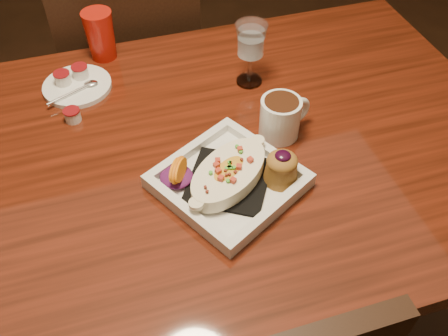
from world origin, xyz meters
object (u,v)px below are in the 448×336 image
object	(u,v)px
goblet	(251,44)
red_tumbler	(100,35)
saucer	(76,84)
plate	(234,176)
coffee_mug	(281,116)
chair_far	(133,76)
table	(175,187)

from	to	relation	value
goblet	red_tumbler	distance (m)	0.38
saucer	goblet	bearing A→B (deg)	-13.99
plate	coffee_mug	xyz separation A→B (m)	(0.14, 0.11, 0.02)
chair_far	saucer	distance (m)	0.45
plate	red_tumbler	world-z (taller)	red_tumbler
coffee_mug	table	bearing A→B (deg)	164.87
table	coffee_mug	world-z (taller)	coffee_mug
plate	coffee_mug	bearing A→B (deg)	10.40
plate	goblet	size ratio (longest dim) A/B	2.11
chair_far	saucer	size ratio (longest dim) A/B	5.78
saucer	red_tumbler	distance (m)	0.15
table	goblet	xyz separation A→B (m)	(0.24, 0.19, 0.20)
saucer	red_tumbler	bearing A→B (deg)	53.14
chair_far	coffee_mug	xyz separation A→B (m)	(0.24, -0.63, 0.29)
table	red_tumbler	distance (m)	0.44
chair_far	goblet	bearing A→B (deg)	118.37
plate	saucer	distance (m)	0.48
chair_far	saucer	bearing A→B (deg)	64.25
coffee_mug	goblet	size ratio (longest dim) A/B	0.78
goblet	plate	bearing A→B (deg)	-114.20
chair_far	plate	bearing A→B (deg)	97.69
goblet	red_tumbler	xyz separation A→B (m)	(-0.32, 0.21, -0.04)
coffee_mug	red_tumbler	bearing A→B (deg)	113.83
table	saucer	world-z (taller)	saucer
chair_far	plate	world-z (taller)	chair_far
goblet	saucer	size ratio (longest dim) A/B	0.96
chair_far	table	bearing A→B (deg)	90.00
goblet	saucer	bearing A→B (deg)	166.01
chair_far	red_tumbler	size ratio (longest dim) A/B	7.50
goblet	saucer	world-z (taller)	goblet
coffee_mug	goblet	world-z (taller)	goblet
coffee_mug	saucer	bearing A→B (deg)	129.28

